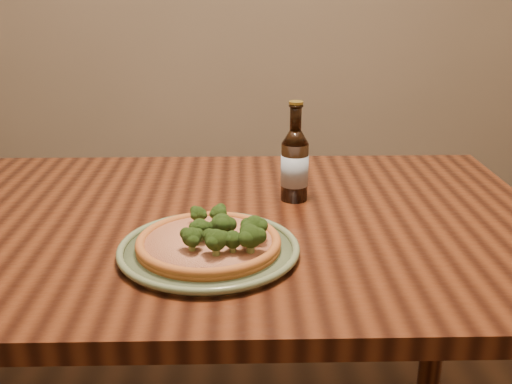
{
  "coord_description": "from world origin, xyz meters",
  "views": [
    {
      "loc": [
        0.15,
        -1.07,
        1.24
      ],
      "look_at": [
        0.18,
        0.07,
        0.82
      ],
      "focal_mm": 42.0,
      "sensor_mm": 36.0,
      "label": 1
    }
  ],
  "objects_px": {
    "table": "(174,258)",
    "plate": "(209,249)",
    "pizza": "(211,241)",
    "beer_bottle": "(295,164)"
  },
  "relations": [
    {
      "from": "table",
      "to": "plate",
      "type": "distance_m",
      "value": 0.22
    },
    {
      "from": "table",
      "to": "plate",
      "type": "bearing_deg",
      "value": -63.72
    },
    {
      "from": "pizza",
      "to": "beer_bottle",
      "type": "relative_size",
      "value": 1.17
    },
    {
      "from": "plate",
      "to": "pizza",
      "type": "bearing_deg",
      "value": -28.01
    },
    {
      "from": "table",
      "to": "plate",
      "type": "relative_size",
      "value": 4.78
    },
    {
      "from": "pizza",
      "to": "plate",
      "type": "bearing_deg",
      "value": 151.99
    },
    {
      "from": "pizza",
      "to": "beer_bottle",
      "type": "height_order",
      "value": "beer_bottle"
    },
    {
      "from": "plate",
      "to": "table",
      "type": "bearing_deg",
      "value": 116.28
    },
    {
      "from": "table",
      "to": "plate",
      "type": "height_order",
      "value": "plate"
    },
    {
      "from": "plate",
      "to": "beer_bottle",
      "type": "height_order",
      "value": "beer_bottle"
    }
  ]
}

